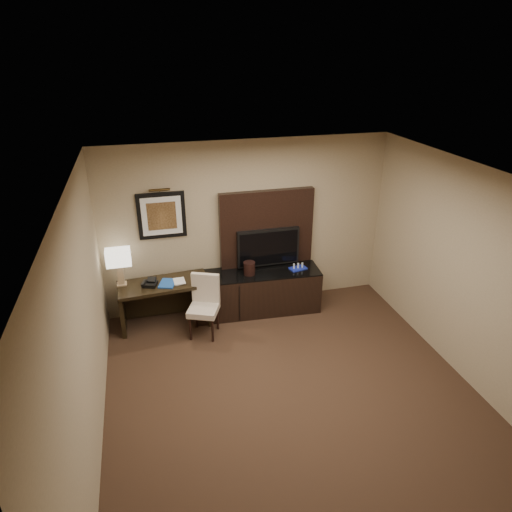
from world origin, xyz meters
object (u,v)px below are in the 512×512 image
object	(u,v)px
credenza	(256,292)
ice_bucket	(249,268)
minibar_tray	(298,266)
desk	(166,303)
desk_chair	(203,309)
table_lamp	(120,267)
tv	(268,247)
desk_phone	(150,283)

from	to	relation	value
credenza	ice_bucket	xyz separation A→B (m)	(-0.12, -0.02, 0.45)
minibar_tray	desk	bearing A→B (deg)	179.30
desk_chair	desk	bearing A→B (deg)	163.11
desk_chair	table_lamp	bearing A→B (deg)	177.49
tv	minibar_tray	xyz separation A→B (m)	(0.43, -0.23, -0.28)
credenza	minibar_tray	distance (m)	0.78
credenza	desk_chair	distance (m)	1.02
desk_phone	tv	bearing A→B (deg)	25.64
minibar_tray	tv	bearing A→B (deg)	152.04
desk_chair	minibar_tray	distance (m)	1.67
desk	table_lamp	xyz separation A→B (m)	(-0.60, 0.10, 0.64)
table_lamp	desk_phone	distance (m)	0.49
tv	desk_chair	size ratio (longest dim) A/B	1.16
desk	tv	world-z (taller)	tv
desk_chair	minibar_tray	size ratio (longest dim) A/B	3.22
desk	desk_phone	xyz separation A→B (m)	(-0.20, -0.04, 0.41)
tv	minibar_tray	world-z (taller)	tv
minibar_tray	desk_phone	bearing A→B (deg)	-179.68
tv	table_lamp	bearing A→B (deg)	-177.43
desk	table_lamp	distance (m)	0.88
desk	credenza	bearing A→B (deg)	-3.54
minibar_tray	table_lamp	bearing A→B (deg)	177.31
desk	minibar_tray	distance (m)	2.14
credenza	tv	world-z (taller)	tv
desk	desk_chair	world-z (taller)	desk_chair
desk_phone	ice_bucket	bearing A→B (deg)	19.58
tv	table_lamp	distance (m)	2.28
desk	desk_chair	xyz separation A→B (m)	(0.52, -0.44, 0.07)
credenza	tv	size ratio (longest dim) A/B	2.01
desk_phone	ice_bucket	distance (m)	1.51
credenza	desk_chair	bearing A→B (deg)	-150.15
credenza	desk_phone	xyz separation A→B (m)	(-1.63, -0.06, 0.42)
desk_chair	credenza	bearing A→B (deg)	49.59
tv	minibar_tray	size ratio (longest dim) A/B	3.74
credenza	tv	bearing A→B (deg)	40.48
credenza	ice_bucket	bearing A→B (deg)	-164.87
desk	credenza	size ratio (longest dim) A/B	0.66
desk_phone	minibar_tray	bearing A→B (deg)	18.59
tv	table_lamp	world-z (taller)	tv
table_lamp	desk_phone	xyz separation A→B (m)	(0.40, -0.14, -0.23)
credenza	table_lamp	xyz separation A→B (m)	(-2.03, 0.08, 0.65)
desk	ice_bucket	bearing A→B (deg)	-4.53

